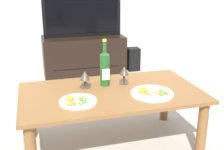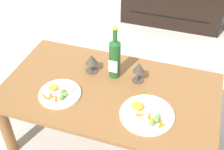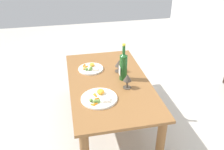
{
  "view_description": "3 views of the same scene",
  "coord_description": "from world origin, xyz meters",
  "px_view_note": "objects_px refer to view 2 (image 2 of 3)",
  "views": [
    {
      "loc": [
        -0.52,
        -1.88,
        1.22
      ],
      "look_at": [
        0.03,
        0.09,
        0.54
      ],
      "focal_mm": 46.68,
      "sensor_mm": 36.0,
      "label": 1
    },
    {
      "loc": [
        0.43,
        -1.25,
        1.66
      ],
      "look_at": [
        0.01,
        0.02,
        0.55
      ],
      "focal_mm": 47.98,
      "sensor_mm": 36.0,
      "label": 2
    },
    {
      "loc": [
        1.85,
        -0.36,
        1.59
      ],
      "look_at": [
        -0.02,
        0.03,
        0.5
      ],
      "focal_mm": 38.33,
      "sensor_mm": 36.0,
      "label": 3
    }
  ],
  "objects_px": {
    "wine_bottle": "(115,57)",
    "dinner_plate_right": "(147,114)",
    "goblet_right": "(139,69)",
    "dinner_plate_left": "(60,93)",
    "dining_table": "(109,98)",
    "goblet_left": "(92,60)"
  },
  "relations": [
    {
      "from": "dining_table",
      "to": "goblet_left",
      "type": "xyz_separation_m",
      "value": [
        -0.16,
        0.13,
        0.15
      ]
    },
    {
      "from": "dining_table",
      "to": "wine_bottle",
      "type": "bearing_deg",
      "value": 94.67
    },
    {
      "from": "wine_bottle",
      "to": "goblet_right",
      "type": "height_order",
      "value": "wine_bottle"
    },
    {
      "from": "goblet_right",
      "to": "wine_bottle",
      "type": "bearing_deg",
      "value": 179.06
    },
    {
      "from": "wine_bottle",
      "to": "dinner_plate_right",
      "type": "xyz_separation_m",
      "value": [
        0.27,
        -0.27,
        -0.13
      ]
    },
    {
      "from": "dinner_plate_left",
      "to": "dinner_plate_right",
      "type": "bearing_deg",
      "value": 0.03
    },
    {
      "from": "wine_bottle",
      "to": "goblet_right",
      "type": "xyz_separation_m",
      "value": [
        0.15,
        -0.0,
        -0.05
      ]
    },
    {
      "from": "goblet_right",
      "to": "dinner_plate_right",
      "type": "xyz_separation_m",
      "value": [
        0.12,
        -0.27,
        -0.08
      ]
    },
    {
      "from": "wine_bottle",
      "to": "goblet_left",
      "type": "xyz_separation_m",
      "value": [
        -0.15,
        -0.0,
        -0.06
      ]
    },
    {
      "from": "dining_table",
      "to": "dinner_plate_right",
      "type": "height_order",
      "value": "dinner_plate_right"
    },
    {
      "from": "wine_bottle",
      "to": "goblet_left",
      "type": "distance_m",
      "value": 0.16
    },
    {
      "from": "goblet_left",
      "to": "goblet_right",
      "type": "bearing_deg",
      "value": 0.0
    },
    {
      "from": "wine_bottle",
      "to": "goblet_right",
      "type": "relative_size",
      "value": 2.6
    },
    {
      "from": "goblet_right",
      "to": "dinner_plate_left",
      "type": "xyz_separation_m",
      "value": [
        -0.4,
        -0.27,
        -0.08
      ]
    },
    {
      "from": "dinner_plate_left",
      "to": "dinner_plate_right",
      "type": "xyz_separation_m",
      "value": [
        0.52,
        0.0,
        0.0
      ]
    },
    {
      "from": "wine_bottle",
      "to": "dinner_plate_right",
      "type": "height_order",
      "value": "wine_bottle"
    },
    {
      "from": "wine_bottle",
      "to": "dinner_plate_left",
      "type": "height_order",
      "value": "wine_bottle"
    },
    {
      "from": "dining_table",
      "to": "goblet_right",
      "type": "height_order",
      "value": "goblet_right"
    },
    {
      "from": "dinner_plate_right",
      "to": "goblet_left",
      "type": "bearing_deg",
      "value": 147.83
    },
    {
      "from": "wine_bottle",
      "to": "dinner_plate_right",
      "type": "bearing_deg",
      "value": -44.69
    },
    {
      "from": "wine_bottle",
      "to": "goblet_right",
      "type": "distance_m",
      "value": 0.16
    },
    {
      "from": "goblet_left",
      "to": "dinner_plate_left",
      "type": "relative_size",
      "value": 0.5
    }
  ]
}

